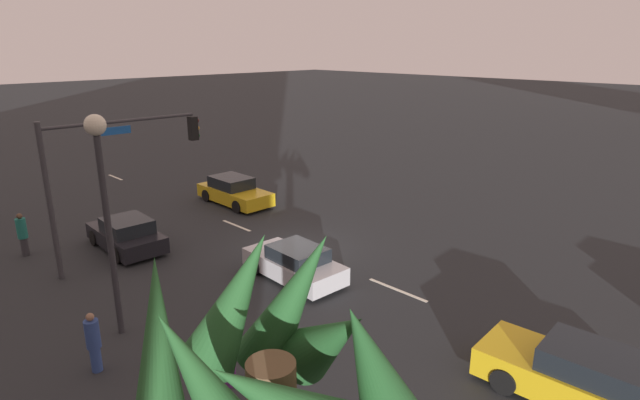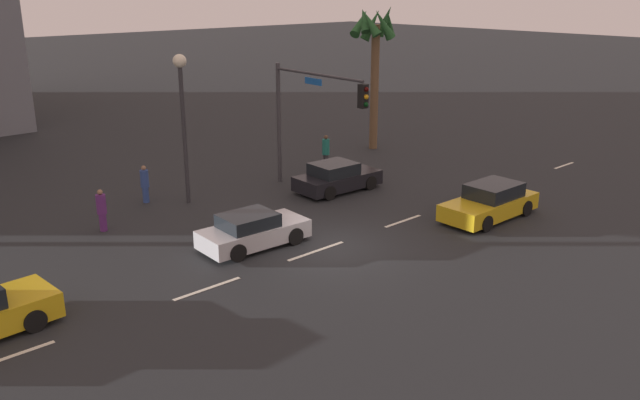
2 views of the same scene
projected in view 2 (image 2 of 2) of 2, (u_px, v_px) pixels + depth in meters
ground_plane at (331, 246)px, 23.94m from camera, size 220.00×220.00×0.00m
lane_stripe_1 at (10, 357)px, 16.80m from camera, size 2.28×0.14×0.01m
lane_stripe_2 at (208, 289)px, 20.57m from camera, size 2.41×0.14×0.01m
lane_stripe_3 at (316, 251)px, 23.47m from camera, size 2.59×0.14×0.01m
lane_stripe_4 at (403, 221)px, 26.45m from camera, size 2.08×0.14×0.01m
lane_stripe_5 at (564, 165)px, 34.59m from camera, size 1.85×0.14×0.01m
car_0 at (337, 178)px, 30.22m from camera, size 4.08×2.08×1.33m
car_3 at (253, 231)px, 23.72m from camera, size 4.05×1.98×1.28m
car_4 at (490, 202)px, 26.69m from camera, size 4.48×1.97×1.40m
traffic_signal at (308, 107)px, 29.08m from camera, size 0.49×6.05×5.62m
streetlamp at (182, 101)px, 27.37m from camera, size 0.56×0.56×6.34m
pedestrian_0 at (102, 209)px, 25.18m from camera, size 0.51×0.51×1.65m
pedestrian_1 at (145, 183)px, 28.50m from camera, size 0.48×0.48×1.65m
pedestrian_2 at (326, 151)px, 33.79m from camera, size 0.50×0.50×1.75m
palm_tree_1 at (375, 42)px, 36.47m from camera, size 2.47×2.77×8.01m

